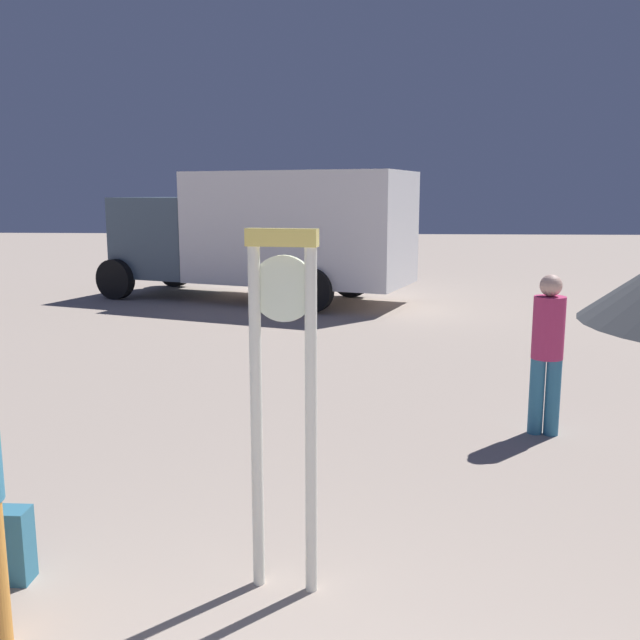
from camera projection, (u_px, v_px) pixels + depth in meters
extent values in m
cylinder|color=white|center=(256.00, 422.00, 4.13)|extent=(0.07, 0.07, 2.07)
cylinder|color=white|center=(311.00, 426.00, 4.06)|extent=(0.07, 0.07, 2.07)
cube|color=#F4DB65|center=(282.00, 237.00, 3.90)|extent=(0.42, 0.14, 0.10)
cylinder|color=white|center=(284.00, 289.00, 3.98)|extent=(0.38, 0.10, 0.38)
cube|color=black|center=(285.00, 288.00, 4.01)|extent=(0.09, 0.03, 0.04)
cube|color=black|center=(285.00, 288.00, 4.01)|extent=(0.14, 0.03, 0.07)
cube|color=teal|center=(7.00, 545.00, 4.31)|extent=(0.29, 0.17, 0.47)
cube|color=#2C668C|center=(16.00, 547.00, 4.42)|extent=(0.20, 0.04, 0.21)
cylinder|color=teal|center=(553.00, 397.00, 6.90)|extent=(0.14, 0.14, 0.77)
cylinder|color=teal|center=(536.00, 396.00, 6.95)|extent=(0.14, 0.14, 0.77)
cylinder|color=#C03264|center=(549.00, 328.00, 6.80)|extent=(0.31, 0.31, 0.61)
sphere|color=#D5AB97|center=(551.00, 285.00, 6.73)|extent=(0.21, 0.21, 0.21)
cube|color=white|center=(300.00, 228.00, 15.14)|extent=(5.15, 3.72, 2.36)
cube|color=#485B6B|center=(171.00, 237.00, 16.44)|extent=(2.53, 2.70, 1.81)
cube|color=black|center=(136.00, 220.00, 16.74)|extent=(0.64, 1.75, 0.80)
cylinder|color=black|center=(175.00, 269.00, 17.94)|extent=(0.93, 0.53, 0.90)
cylinder|color=black|center=(115.00, 279.00, 15.81)|extent=(0.93, 0.53, 0.90)
cylinder|color=black|center=(352.00, 278.00, 16.12)|extent=(0.93, 0.53, 0.90)
cylinder|color=black|center=(311.00, 290.00, 13.99)|extent=(0.93, 0.53, 0.90)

